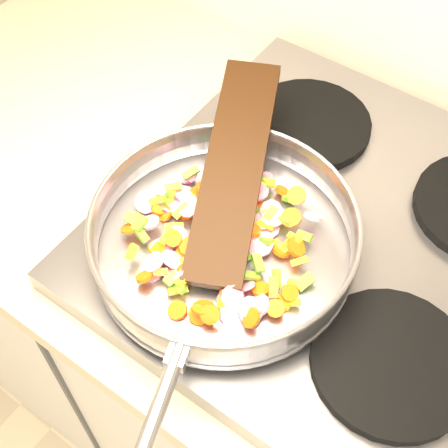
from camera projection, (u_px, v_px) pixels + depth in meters
The scene contains 7 objects.
cooktop at pixel (341, 239), 0.86m from camera, with size 0.60×0.60×0.04m, color #939399.
grate_fl at pixel (199, 247), 0.82m from camera, with size 0.19×0.19×0.02m, color black.
grate_fr at pixel (391, 362), 0.73m from camera, with size 0.19×0.19×0.02m, color black.
grate_bl at pixel (309, 124), 0.96m from camera, with size 0.19×0.19×0.02m, color black.
saute_pan at pixel (224, 235), 0.78m from camera, with size 0.38×0.53×0.06m.
vegetable_heap at pixel (220, 235), 0.80m from camera, with size 0.27×0.26×0.05m.
wooden_spatula at pixel (234, 167), 0.82m from camera, with size 0.33×0.08×0.02m, color black.
Camera 1 is at (-0.54, 1.17, 1.63)m, focal length 50.00 mm.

